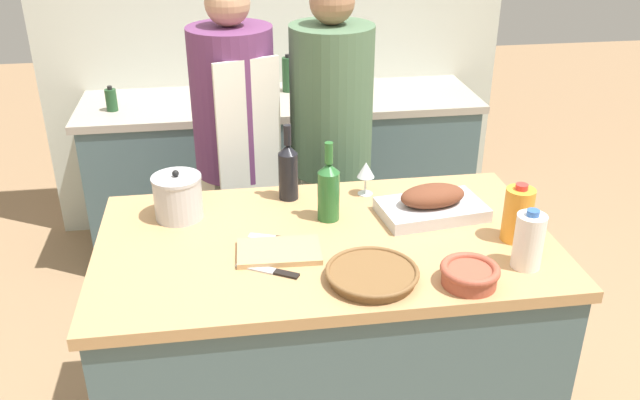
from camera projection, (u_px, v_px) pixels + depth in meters
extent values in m
cube|color=#4C666B|center=(325.00, 351.00, 2.47)|extent=(1.47, 0.83, 0.87)
cube|color=tan|center=(326.00, 244.00, 2.27)|extent=(1.51, 0.86, 0.04)
cube|color=#4C666B|center=(283.00, 176.00, 3.88)|extent=(2.09, 0.58, 0.85)
cube|color=#ADA393|center=(281.00, 102.00, 3.68)|extent=(2.15, 0.60, 0.04)
cube|color=silver|center=(273.00, 13.00, 3.81)|extent=(2.65, 0.10, 2.55)
cube|color=#BCBCC1|center=(431.00, 210.00, 2.40)|extent=(0.39, 0.26, 0.04)
ellipsoid|color=brown|center=(433.00, 196.00, 2.37)|extent=(0.25, 0.16, 0.08)
cylinder|color=brown|center=(372.00, 276.00, 2.03)|extent=(0.26, 0.26, 0.03)
torus|color=brown|center=(372.00, 271.00, 2.02)|extent=(0.28, 0.28, 0.01)
cube|color=tan|center=(279.00, 251.00, 2.16)|extent=(0.27, 0.18, 0.02)
cylinder|color=#B7B7BC|center=(178.00, 199.00, 2.36)|extent=(0.17, 0.17, 0.14)
cylinder|color=#B7B7BC|center=(176.00, 178.00, 2.33)|extent=(0.17, 0.17, 0.01)
sphere|color=black|center=(176.00, 173.00, 2.32)|extent=(0.02, 0.02, 0.02)
cylinder|color=#A84C38|center=(469.00, 277.00, 2.00)|extent=(0.16, 0.16, 0.05)
torus|color=#A84C38|center=(470.00, 269.00, 1.99)|extent=(0.18, 0.18, 0.02)
cylinder|color=orange|center=(518.00, 215.00, 2.21)|extent=(0.10, 0.10, 0.18)
cylinder|color=red|center=(522.00, 187.00, 2.17)|extent=(0.04, 0.04, 0.02)
cylinder|color=white|center=(529.00, 241.00, 2.06)|extent=(0.09, 0.09, 0.18)
cylinder|color=#3360B2|center=(533.00, 213.00, 2.02)|extent=(0.04, 0.04, 0.02)
cylinder|color=#28662D|center=(329.00, 196.00, 2.34)|extent=(0.08, 0.08, 0.18)
cone|color=#28662D|center=(329.00, 168.00, 2.30)|extent=(0.08, 0.08, 0.03)
cylinder|color=#28662D|center=(329.00, 153.00, 2.27)|extent=(0.03, 0.03, 0.07)
cylinder|color=black|center=(288.00, 176.00, 2.49)|extent=(0.07, 0.07, 0.18)
cone|color=black|center=(288.00, 149.00, 2.44)|extent=(0.07, 0.07, 0.03)
cylinder|color=black|center=(287.00, 135.00, 2.42)|extent=(0.03, 0.03, 0.08)
cylinder|color=silver|center=(365.00, 194.00, 2.56)|extent=(0.06, 0.06, 0.00)
cylinder|color=silver|center=(365.00, 185.00, 2.54)|extent=(0.01, 0.01, 0.07)
cone|color=silver|center=(366.00, 170.00, 2.51)|extent=(0.07, 0.07, 0.06)
cube|color=#B7B7BC|center=(256.00, 268.00, 2.09)|extent=(0.13, 0.09, 0.01)
cube|color=black|center=(286.00, 274.00, 2.06)|extent=(0.08, 0.06, 0.01)
cube|color=#B7B7BC|center=(262.00, 237.00, 2.26)|extent=(0.10, 0.06, 0.01)
cube|color=black|center=(283.00, 239.00, 2.25)|extent=(0.06, 0.05, 0.01)
cylinder|color=#234C28|center=(111.00, 100.00, 3.47)|extent=(0.06, 0.06, 0.11)
cylinder|color=black|center=(110.00, 88.00, 3.44)|extent=(0.02, 0.02, 0.02)
cylinder|color=#234C28|center=(288.00, 75.00, 3.75)|extent=(0.06, 0.06, 0.19)
cylinder|color=black|center=(287.00, 56.00, 3.70)|extent=(0.03, 0.03, 0.02)
cube|color=beige|center=(242.00, 244.00, 3.26)|extent=(0.34, 0.28, 0.78)
cylinder|color=#663360|center=(233.00, 102.00, 2.94)|extent=(0.36, 0.36, 0.65)
sphere|color=tan|center=(227.00, 3.00, 2.75)|extent=(0.19, 0.19, 0.19)
cube|color=silver|center=(250.00, 155.00, 2.88)|extent=(0.27, 0.11, 0.82)
cube|color=beige|center=(330.00, 242.00, 3.27)|extent=(0.30, 0.21, 0.78)
cylinder|color=#4C6B4C|center=(331.00, 100.00, 2.95)|extent=(0.36, 0.36, 0.65)
sphere|color=#996B4C|center=(332.00, 1.00, 2.76)|extent=(0.19, 0.19, 0.19)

